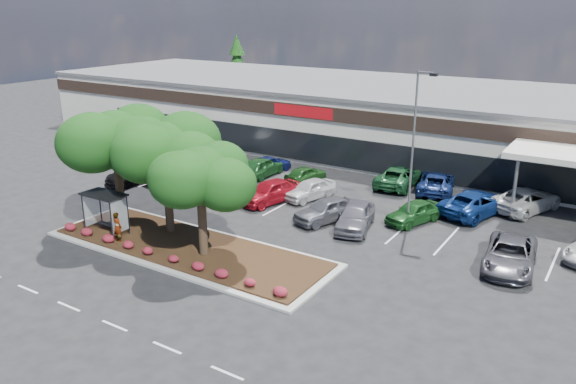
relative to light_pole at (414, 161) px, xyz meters
The scene contains 28 objects.
ground 16.97m from the light_pole, 118.00° to the right, with size 160.00×160.00×0.00m, color black.
retail_store 20.93m from the light_pole, 111.41° to the left, with size 80.40×25.20×6.25m.
landscape_island 14.90m from the light_pole, 132.81° to the right, with size 18.00×6.00×0.26m.
lane_markings 9.87m from the light_pole, 152.72° to the right, with size 33.12×20.06×0.01m.
shrub_row 16.35m from the light_pole, 127.65° to the right, with size 17.00×0.80×0.50m, color maroon, non-canonical shape.
bus_shelter 19.18m from the light_pole, 142.84° to the right, with size 2.75×1.55×2.59m.
island_tree_west 18.58m from the light_pole, 147.59° to the right, with size 7.20×7.20×7.89m, color #133C13, non-canonical shape.
island_tree_mid 15.32m from the light_pole, 142.78° to the right, with size 6.60×6.60×7.32m, color #133C13, non-canonical shape.
island_tree_east 13.55m from the light_pole, 127.27° to the right, with size 5.80×5.80×6.50m, color #133C13, non-canonical shape.
conifer_north_west 49.15m from the light_pole, 140.08° to the left, with size 4.40×4.40×10.00m, color #133C13.
person_waiting 18.57m from the light_pole, 138.45° to the right, with size 0.67×0.44×1.83m, color #594C47.
light_pole is the anchor object (origin of this frame).
car_0 22.86m from the light_pole, behind, with size 2.25×5.53×1.60m, color black.
car_1 20.45m from the light_pole, behind, with size 1.46×4.20×1.38m, color #9E2212.
car_2 10.93m from the light_pole, behind, with size 2.01×4.99×1.70m, color maroon.
car_3 9.14m from the light_pole, behind, with size 1.77×4.39×1.49m, color silver.
car_4 5.05m from the light_pole, 143.27° to the right, with size 2.01×5.00×1.70m, color slate.
car_5 6.52m from the light_pole, 158.50° to the right, with size 1.90×4.73×1.61m, color slate.
car_6 3.81m from the light_pole, 90.52° to the left, with size 1.74×4.32×1.47m, color #1C551F.
car_7 8.24m from the light_pole, 22.62° to the right, with size 2.57×5.58×1.55m, color #4D4C53.
car_9 21.57m from the light_pole, 164.70° to the left, with size 1.71×4.90×1.61m, color silver.
car_10 15.64m from the light_pole, 163.97° to the left, with size 1.97×4.90×1.67m, color #1B4F21.
car_11 16.16m from the light_pole, 159.79° to the left, with size 1.77×4.40×1.50m, color #0F1853.
car_12 12.25m from the light_pole, 155.83° to the left, with size 1.58×3.93×1.34m, color #1D4D1B.
car_13 9.42m from the light_pole, 116.00° to the left, with size 2.68×5.81×1.62m, color #1B4F29.
car_14 8.79m from the light_pole, 95.86° to the left, with size 2.62×5.69×1.58m, color navy.
car_15 6.56m from the light_pole, 56.44° to the left, with size 2.76×5.98×1.66m, color navy.
car_16 9.96m from the light_pole, 51.21° to the left, with size 2.69×5.83×1.62m, color silver.
Camera 1 is at (19.15, -18.46, 13.68)m, focal length 35.00 mm.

